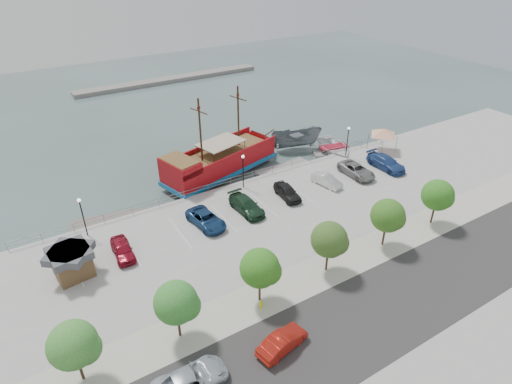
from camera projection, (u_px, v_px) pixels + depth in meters
ground at (273, 221)px, 46.54m from camera, size 160.00×160.00×0.00m
land_slab at (433, 358)px, 30.97m from camera, size 100.00×58.00×1.20m
street at (383, 308)px, 34.31m from camera, size 100.00×8.00×0.04m
sidewalk at (334, 266)px, 38.70m from camera, size 100.00×4.00×0.05m
seawall_railing at (238, 179)px, 51.45m from camera, size 50.00×0.06×1.00m
far_shore at (170, 80)px, 91.03m from camera, size 40.00×3.00×0.80m
pirate_ship at (228, 158)px, 55.34m from camera, size 18.58×9.47×11.50m
patrol_boat at (296, 140)px, 61.48m from camera, size 7.89×5.34×2.86m
speedboat at (334, 149)px, 60.51m from camera, size 6.66×8.31×1.53m
dock_west at (108, 221)px, 46.26m from camera, size 7.87×3.62×0.43m
dock_mid at (283, 169)px, 56.57m from camera, size 7.87×2.76×0.44m
dock_east at (338, 152)px, 60.85m from camera, size 7.50×4.45×0.41m
shed at (71, 261)px, 37.04m from camera, size 3.66×3.66×2.71m
canopy_tent at (384, 129)px, 58.07m from camera, size 4.42×4.42×3.64m
street_van at (191, 380)px, 27.99m from camera, size 5.13×2.39×1.42m
street_sedan at (282, 342)px, 30.63m from camera, size 4.35×2.27×1.36m
fire_hydrant at (261, 304)px, 34.17m from camera, size 0.26×0.26×0.74m
lamp_post_left at (82, 210)px, 41.21m from camera, size 0.36×0.36×4.28m
lamp_post_mid at (243, 166)px, 49.26m from camera, size 0.36×0.36×4.28m
lamp_post_right at (348, 136)px, 56.42m from camera, size 0.36×0.36×4.28m
tree_a at (76, 346)px, 27.18m from camera, size 3.30×3.20×5.00m
tree_b at (178, 303)px, 30.31m from camera, size 3.30×3.20×5.00m
tree_c at (262, 269)px, 33.44m from camera, size 3.30×3.20×5.00m
tree_d at (331, 240)px, 36.57m from camera, size 3.30×3.20×5.00m
tree_e at (389, 216)px, 39.71m from camera, size 3.30×3.20×5.00m
tree_f at (439, 196)px, 42.84m from camera, size 3.30×3.20×5.00m
parked_car_a at (122, 249)px, 39.63m from camera, size 1.89×4.28×1.43m
parked_car_c at (206, 219)px, 43.85m from camera, size 3.02×5.35×1.41m
parked_car_d at (246, 205)px, 46.03m from camera, size 2.34×5.25×1.50m
parked_car_e at (287, 192)px, 48.51m from camera, size 2.16×4.49×1.48m
parked_car_f at (327, 180)px, 50.96m from camera, size 2.19×4.23×1.33m
parked_car_g at (356, 170)px, 53.00m from camera, size 2.47×5.24×1.45m
parked_car_h at (386, 163)px, 54.62m from camera, size 2.39×5.59×1.61m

